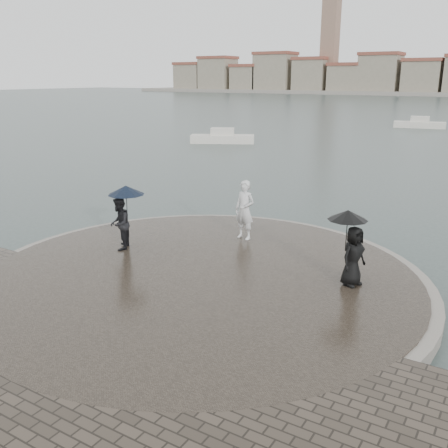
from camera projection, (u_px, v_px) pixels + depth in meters
The scene contains 7 objects.
ground at pixel (110, 340), 10.97m from camera, with size 400.00×400.00×0.00m, color #2B3835.
kerb_ring at pixel (199, 280), 13.78m from camera, with size 12.50×12.50×0.32m, color gray.
quay_tip at pixel (199, 279), 13.77m from camera, with size 11.90×11.90×0.36m, color #2D261E.
statue at pixel (245, 210), 16.42m from camera, with size 0.72×0.47×1.96m, color silver.
visitor_left at pixel (121, 214), 15.34m from camera, with size 1.28×1.16×2.04m.
visitor_right at pixel (352, 243), 12.73m from camera, with size 1.13×1.06×1.95m.
boats at pixel (403, 135), 46.07m from camera, with size 31.48×26.32×1.50m.
Camera 1 is at (7.26, -7.03, 5.55)m, focal length 40.00 mm.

